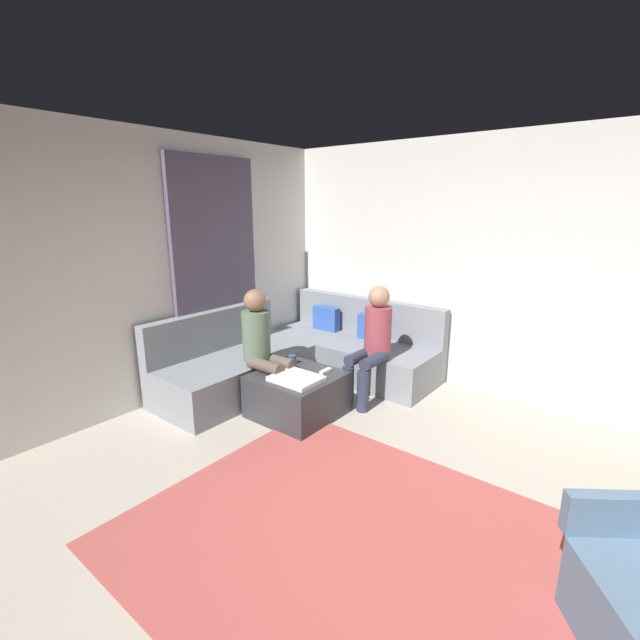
% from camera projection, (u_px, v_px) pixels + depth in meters
% --- Properties ---
extents(ground_plane, '(6.00, 6.00, 0.10)m').
position_uv_depth(ground_plane, '(366.00, 573.00, 2.51)').
color(ground_plane, '#B2A899').
extents(wall_back, '(6.00, 0.12, 2.70)m').
position_uv_depth(wall_back, '(529.00, 271.00, 4.38)').
color(wall_back, silver).
rests_on(wall_back, ground_plane).
extents(wall_left, '(0.12, 6.00, 2.70)m').
position_uv_depth(wall_left, '(92.00, 279.00, 3.92)').
color(wall_left, silver).
rests_on(wall_left, ground_plane).
extents(curtain_panel, '(0.06, 1.10, 2.50)m').
position_uv_depth(curtain_panel, '(216.00, 274.00, 4.87)').
color(curtain_panel, '#595166').
rests_on(curtain_panel, ground_plane).
extents(area_rug, '(2.60, 2.20, 0.01)m').
position_uv_depth(area_rug, '(347.00, 539.00, 2.69)').
color(area_rug, '#AD4C47').
rests_on(area_rug, ground_plane).
extents(sectional_couch, '(2.10, 2.55, 0.87)m').
position_uv_depth(sectional_couch, '(303.00, 357.00, 5.10)').
color(sectional_couch, gray).
rests_on(sectional_couch, ground_plane).
extents(ottoman, '(0.76, 0.76, 0.42)m').
position_uv_depth(ottoman, '(297.00, 394.00, 4.26)').
color(ottoman, '#333338').
rests_on(ottoman, ground_plane).
extents(folded_blanket, '(0.44, 0.36, 0.04)m').
position_uv_depth(folded_blanket, '(296.00, 379.00, 4.05)').
color(folded_blanket, white).
rests_on(folded_blanket, ottoman).
extents(coffee_mug, '(0.08, 0.08, 0.10)m').
position_uv_depth(coffee_mug, '(292.00, 360.00, 4.46)').
color(coffee_mug, '#334C72').
rests_on(coffee_mug, ottoman).
extents(game_remote, '(0.05, 0.15, 0.02)m').
position_uv_depth(game_remote, '(326.00, 371.00, 4.26)').
color(game_remote, white).
rests_on(game_remote, ottoman).
extents(person_on_couch_back, '(0.30, 0.60, 1.20)m').
position_uv_depth(person_on_couch_back, '(373.00, 339.00, 4.50)').
color(person_on_couch_back, '#2D3347').
rests_on(person_on_couch_back, ground_plane).
extents(person_on_couch_side, '(0.60, 0.30, 1.20)m').
position_uv_depth(person_on_couch_side, '(263.00, 344.00, 4.33)').
color(person_on_couch_side, brown).
rests_on(person_on_couch_side, ground_plane).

